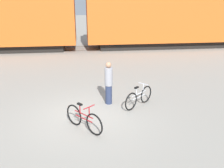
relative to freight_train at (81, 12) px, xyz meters
name	(u,v)px	position (x,y,z in m)	size (l,w,h in m)	color
ground_plane	(85,117)	(0.00, -11.56, -2.74)	(80.00, 80.00, 0.00)	gray
freight_train	(81,12)	(0.00, 0.00, 0.00)	(23.75, 3.01, 5.24)	black
rail_near	(82,51)	(0.00, -0.72, -2.73)	(35.75, 0.07, 0.01)	#4C4238
rail_far	(82,47)	(0.00, 0.72, -2.73)	(35.75, 0.07, 0.01)	#4C4238
bicycle_maroon	(84,119)	(-0.03, -12.47, -2.36)	(1.14, 1.31, 0.90)	black
bicycle_silver	(139,97)	(2.10, -10.88, -2.37)	(1.28, 1.14, 0.86)	black
person_in_grey	(109,83)	(0.97, -10.49, -1.87)	(0.31, 0.31, 1.70)	#283351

